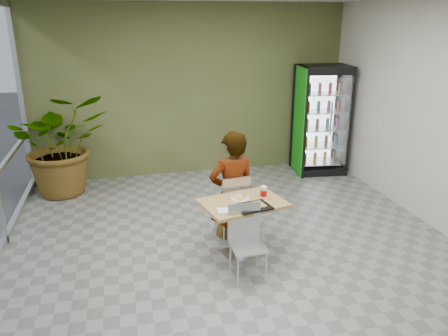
{
  "coord_description": "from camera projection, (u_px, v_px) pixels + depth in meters",
  "views": [
    {
      "loc": [
        -1.33,
        -4.68,
        2.9
      ],
      "look_at": [
        -0.04,
        0.71,
        1.0
      ],
      "focal_mm": 35.0,
      "sensor_mm": 36.0,
      "label": 1
    }
  ],
  "objects": [
    {
      "name": "dining_table",
      "position": [
        243.0,
        217.0,
        5.48
      ],
      "size": [
        1.13,
        0.9,
        0.75
      ],
      "rotation": [
        0.0,
        0.0,
        0.22
      ],
      "color": "tan",
      "rests_on": "ground"
    },
    {
      "name": "pizza_plate",
      "position": [
        240.0,
        198.0,
        5.49
      ],
      "size": [
        0.33,
        0.32,
        0.03
      ],
      "color": "white",
      "rests_on": "dining_table"
    },
    {
      "name": "ground",
      "position": [
        240.0,
        260.0,
        5.54
      ],
      "size": [
        7.0,
        7.0,
        0.0
      ],
      "primitive_type": "plane",
      "color": "gray",
      "rests_on": "ground"
    },
    {
      "name": "chair_near",
      "position": [
        246.0,
        235.0,
        5.07
      ],
      "size": [
        0.39,
        0.4,
        0.88
      ],
      "rotation": [
        0.0,
        0.0,
        0.01
      ],
      "color": "silver",
      "rests_on": "ground"
    },
    {
      "name": "cafeteria_tray",
      "position": [
        253.0,
        207.0,
        5.23
      ],
      "size": [
        0.47,
        0.38,
        0.02
      ],
      "primitive_type": "cube",
      "rotation": [
        0.0,
        0.0,
        0.2
      ],
      "color": "black",
      "rests_on": "dining_table"
    },
    {
      "name": "napkin_stack",
      "position": [
        224.0,
        211.0,
        5.12
      ],
      "size": [
        0.18,
        0.18,
        0.02
      ],
      "primitive_type": "cube",
      "rotation": [
        0.0,
        0.0,
        -0.16
      ],
      "color": "white",
      "rests_on": "dining_table"
    },
    {
      "name": "soda_cup",
      "position": [
        264.0,
        192.0,
        5.51
      ],
      "size": [
        0.08,
        0.08,
        0.15
      ],
      "color": "white",
      "rests_on": "dining_table"
    },
    {
      "name": "chair_far",
      "position": [
        234.0,
        201.0,
        5.99
      ],
      "size": [
        0.45,
        0.45,
        0.91
      ],
      "rotation": [
        0.0,
        0.0,
        3.27
      ],
      "color": "silver",
      "rests_on": "ground"
    },
    {
      "name": "room_envelope",
      "position": [
        242.0,
        138.0,
        5.02
      ],
      "size": [
        6.0,
        7.0,
        3.2
      ],
      "primitive_type": null,
      "color": "silver",
      "rests_on": "ground"
    },
    {
      "name": "potted_plant",
      "position": [
        61.0,
        144.0,
        7.43
      ],
      "size": [
        1.86,
        1.7,
        1.76
      ],
      "primitive_type": "imported",
      "rotation": [
        0.0,
        0.0,
        0.24
      ],
      "color": "#2D6428",
      "rests_on": "ground"
    },
    {
      "name": "beverage_fridge",
      "position": [
        321.0,
        120.0,
        8.45
      ],
      "size": [
        1.03,
        0.84,
        2.08
      ],
      "rotation": [
        0.0,
        0.0,
        -0.13
      ],
      "color": "black",
      "rests_on": "ground"
    },
    {
      "name": "seated_woman",
      "position": [
        232.0,
        195.0,
        6.0
      ],
      "size": [
        0.72,
        0.51,
        1.81
      ],
      "primitive_type": "imported",
      "rotation": [
        0.0,
        0.0,
        3.27
      ],
      "color": "black",
      "rests_on": "ground"
    }
  ]
}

